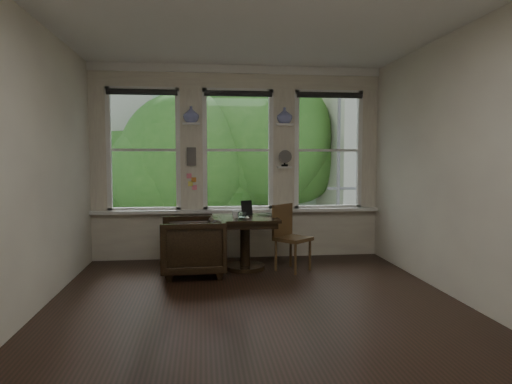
{
  "coord_description": "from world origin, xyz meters",
  "views": [
    {
      "loc": [
        -0.57,
        -4.94,
        1.58
      ],
      "look_at": [
        0.13,
        0.9,
        1.14
      ],
      "focal_mm": 32.0,
      "sensor_mm": 36.0,
      "label": 1
    }
  ],
  "objects": [
    {
      "name": "ground",
      "position": [
        0.0,
        0.0,
        0.0
      ],
      "size": [
        4.5,
        4.5,
        0.0
      ],
      "primitive_type": "plane",
      "color": "black",
      "rests_on": "ground"
    },
    {
      "name": "ceiling",
      "position": [
        0.0,
        0.0,
        3.0
      ],
      "size": [
        4.5,
        4.5,
        0.0
      ],
      "primitive_type": "plane",
      "rotation": [
        3.14,
        0.0,
        0.0
      ],
      "color": "silver",
      "rests_on": "ground"
    },
    {
      "name": "wall_back",
      "position": [
        0.0,
        2.25,
        1.5
      ],
      "size": [
        4.5,
        0.0,
        4.5
      ],
      "primitive_type": "plane",
      "rotation": [
        1.57,
        0.0,
        0.0
      ],
      "color": "silver",
      "rests_on": "ground"
    },
    {
      "name": "wall_front",
      "position": [
        0.0,
        -2.25,
        1.5
      ],
      "size": [
        4.5,
        0.0,
        4.5
      ],
      "primitive_type": "plane",
      "rotation": [
        -1.57,
        0.0,
        0.0
      ],
      "color": "silver",
      "rests_on": "ground"
    },
    {
      "name": "wall_left",
      "position": [
        -2.25,
        0.0,
        1.5
      ],
      "size": [
        0.0,
        4.5,
        4.5
      ],
      "primitive_type": "plane",
      "rotation": [
        1.57,
        0.0,
        1.57
      ],
      "color": "silver",
      "rests_on": "ground"
    },
    {
      "name": "wall_right",
      "position": [
        2.25,
        0.0,
        1.5
      ],
      "size": [
        0.0,
        4.5,
        4.5
      ],
      "primitive_type": "plane",
      "rotation": [
        1.57,
        0.0,
        -1.57
      ],
      "color": "silver",
      "rests_on": "ground"
    },
    {
      "name": "window_left",
      "position": [
        -1.45,
        2.25,
        1.7
      ],
      "size": [
        1.1,
        0.12,
        1.9
      ],
      "primitive_type": null,
      "color": "white",
      "rests_on": "ground"
    },
    {
      "name": "window_center",
      "position": [
        0.0,
        2.25,
        1.7
      ],
      "size": [
        1.1,
        0.12,
        1.9
      ],
      "primitive_type": null,
      "color": "white",
      "rests_on": "ground"
    },
    {
      "name": "window_right",
      "position": [
        1.45,
        2.25,
        1.7
      ],
      "size": [
        1.1,
        0.12,
        1.9
      ],
      "primitive_type": null,
      "color": "white",
      "rests_on": "ground"
    },
    {
      "name": "shelf_left",
      "position": [
        -0.72,
        2.15,
        2.1
      ],
      "size": [
        0.26,
        0.16,
        0.03
      ],
      "primitive_type": "cube",
      "color": "white",
      "rests_on": "ground"
    },
    {
      "name": "shelf_right",
      "position": [
        0.72,
        2.15,
        2.1
      ],
      "size": [
        0.26,
        0.16,
        0.03
      ],
      "primitive_type": "cube",
      "color": "white",
      "rests_on": "ground"
    },
    {
      "name": "intercom",
      "position": [
        -0.72,
        2.18,
        1.6
      ],
      "size": [
        0.14,
        0.06,
        0.28
      ],
      "primitive_type": "cube",
      "color": "#59544F",
      "rests_on": "ground"
    },
    {
      "name": "sticky_notes",
      "position": [
        -0.72,
        2.19,
        1.25
      ],
      "size": [
        0.16,
        0.01,
        0.24
      ],
      "primitive_type": null,
      "color": "pink",
      "rests_on": "ground"
    },
    {
      "name": "desk_fan",
      "position": [
        0.72,
        2.13,
        1.53
      ],
      "size": [
        0.2,
        0.2,
        0.24
      ],
      "primitive_type": null,
      "color": "#59544F",
      "rests_on": "ground"
    },
    {
      "name": "vase_left",
      "position": [
        -0.72,
        2.15,
        2.24
      ],
      "size": [
        0.24,
        0.24,
        0.25
      ],
      "primitive_type": "imported",
      "color": "white",
      "rests_on": "shelf_left"
    },
    {
      "name": "vase_right",
      "position": [
        0.72,
        2.15,
        2.24
      ],
      "size": [
        0.24,
        0.24,
        0.25
      ],
      "primitive_type": "imported",
      "color": "white",
      "rests_on": "shelf_right"
    },
    {
      "name": "table",
      "position": [
        0.03,
        1.41,
        0.38
      ],
      "size": [
        0.9,
        0.9,
        0.75
      ],
      "primitive_type": null,
      "color": "black",
      "rests_on": "ground"
    },
    {
      "name": "armchair_left",
      "position": [
        -0.7,
        1.19,
        0.39
      ],
      "size": [
        0.89,
        0.87,
        0.78
      ],
      "primitive_type": "imported",
      "rotation": [
        0.0,
        0.0,
        -1.53
      ],
      "color": "black",
      "rests_on": "ground"
    },
    {
      "name": "cushion_red",
      "position": [
        -0.7,
        1.19,
        0.45
      ],
      "size": [
        0.45,
        0.45,
        0.06
      ],
      "primitive_type": "cube",
      "color": "maroon",
      "rests_on": "armchair_left"
    },
    {
      "name": "side_chair_right",
      "position": [
        0.69,
        1.25,
        0.46
      ],
      "size": [
        0.59,
        0.59,
        0.92
      ],
      "primitive_type": null,
      "rotation": [
        0.0,
        0.0,
        0.73
      ],
      "color": "#452C18",
      "rests_on": "ground"
    },
    {
      "name": "laptop",
      "position": [
        0.36,
        1.47,
        0.76
      ],
      "size": [
        0.36,
        0.29,
        0.02
      ],
      "primitive_type": "imported",
      "rotation": [
        0.0,
        0.0,
        -0.32
      ],
      "color": "black",
      "rests_on": "table"
    },
    {
      "name": "mug",
      "position": [
        -0.11,
        1.31,
        0.8
      ],
      "size": [
        0.14,
        0.14,
        0.1
      ],
      "primitive_type": "imported",
      "rotation": [
        0.0,
        0.0,
        -0.29
      ],
      "color": "white",
      "rests_on": "table"
    },
    {
      "name": "drinking_glass",
      "position": [
        -0.03,
        1.18,
        0.8
      ],
      "size": [
        0.14,
        0.14,
        0.1
      ],
      "primitive_type": "imported",
      "rotation": [
        0.0,
        0.0,
        -0.13
      ],
      "color": "white",
      "rests_on": "table"
    },
    {
      "name": "tablet",
      "position": [
        0.07,
        1.52,
        0.86
      ],
      "size": [
        0.18,
        0.12,
        0.22
      ],
      "primitive_type": "cube",
      "rotation": [
        -0.26,
        0.0,
        0.3
      ],
      "color": "black",
      "rests_on": "table"
    },
    {
      "name": "papers",
      "position": [
        -0.03,
        1.41,
        0.75
      ],
      "size": [
        0.23,
        0.3,
        0.0
      ],
      "primitive_type": "cube",
      "rotation": [
        0.0,
        0.0,
        0.02
      ],
      "color": "silver",
      "rests_on": "table"
    }
  ]
}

